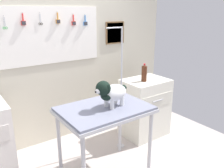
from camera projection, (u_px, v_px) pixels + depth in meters
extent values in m
cube|color=beige|center=(55.00, 66.00, 3.46)|extent=(4.00, 0.06, 2.30)
cube|color=white|center=(50.00, 36.00, 3.28)|extent=(1.49, 0.02, 0.77)
cylinder|color=gray|center=(3.00, 16.00, 2.87)|extent=(0.01, 0.02, 0.01)
cube|color=silver|center=(4.00, 22.00, 2.88)|extent=(0.01, 0.00, 0.11)
cube|color=silver|center=(5.00, 22.00, 2.89)|extent=(0.01, 0.00, 0.11)
torus|color=green|center=(4.00, 28.00, 2.90)|extent=(0.03, 0.01, 0.03)
torus|color=green|center=(6.00, 28.00, 2.91)|extent=(0.03, 0.01, 0.03)
cylinder|color=gray|center=(22.00, 13.00, 2.98)|extent=(0.01, 0.02, 0.01)
cylinder|color=red|center=(23.00, 17.00, 2.99)|extent=(0.02, 0.02, 0.09)
cube|color=red|center=(23.00, 23.00, 3.01)|extent=(0.06, 0.02, 0.06)
cube|color=#333338|center=(24.00, 23.00, 3.00)|extent=(0.05, 0.01, 0.05)
cylinder|color=gray|center=(39.00, 13.00, 3.11)|extent=(0.01, 0.02, 0.01)
cube|color=silver|center=(40.00, 18.00, 3.12)|extent=(0.01, 0.00, 0.11)
cube|color=silver|center=(41.00, 18.00, 3.12)|extent=(0.01, 0.00, 0.11)
torus|color=black|center=(40.00, 24.00, 3.13)|extent=(0.03, 0.01, 0.03)
torus|color=black|center=(42.00, 24.00, 3.15)|extent=(0.03, 0.01, 0.03)
cylinder|color=gray|center=(57.00, 12.00, 3.24)|extent=(0.01, 0.02, 0.01)
cylinder|color=gold|center=(58.00, 16.00, 3.25)|extent=(0.02, 0.02, 0.09)
cube|color=gold|center=(58.00, 21.00, 3.27)|extent=(0.06, 0.02, 0.06)
cube|color=#333338|center=(58.00, 21.00, 3.26)|extent=(0.05, 0.01, 0.05)
cylinder|color=gray|center=(73.00, 14.00, 3.38)|extent=(0.01, 0.02, 0.01)
cylinder|color=red|center=(73.00, 18.00, 3.39)|extent=(0.02, 0.02, 0.09)
cube|color=red|center=(74.00, 23.00, 3.41)|extent=(0.06, 0.02, 0.06)
cube|color=#333338|center=(74.00, 23.00, 3.40)|extent=(0.05, 0.01, 0.05)
cylinder|color=gray|center=(85.00, 15.00, 3.49)|extent=(0.01, 0.02, 0.01)
cylinder|color=#3D77BC|center=(85.00, 18.00, 3.50)|extent=(0.02, 0.02, 0.09)
cube|color=#3D77BC|center=(85.00, 23.00, 3.52)|extent=(0.06, 0.02, 0.06)
cube|color=#333338|center=(86.00, 24.00, 3.51)|extent=(0.05, 0.01, 0.05)
cube|color=brown|center=(115.00, 33.00, 3.89)|extent=(0.35, 0.02, 0.35)
cube|color=#AB894B|center=(115.00, 33.00, 3.88)|extent=(0.32, 0.01, 0.32)
cylinder|color=#B7B7BC|center=(150.00, 143.00, 2.84)|extent=(0.04, 0.04, 0.82)
cylinder|color=#B7B7BC|center=(59.00, 145.00, 2.80)|extent=(0.04, 0.04, 0.82)
cylinder|color=#B7B7BC|center=(120.00, 124.00, 3.30)|extent=(0.04, 0.04, 0.82)
cube|color=#B7B7BC|center=(105.00, 111.00, 2.69)|extent=(1.02, 0.71, 0.03)
cube|color=slate|center=(105.00, 108.00, 2.68)|extent=(0.99, 0.69, 0.03)
cylinder|color=#B7B7BC|center=(121.00, 146.00, 3.53)|extent=(0.11, 0.11, 0.01)
cylinder|color=#B7B7BC|center=(121.00, 91.00, 3.27)|extent=(0.02, 0.02, 1.73)
cylinder|color=#B7B7BC|center=(114.00, 28.00, 2.95)|extent=(0.24, 0.02, 0.02)
cylinder|color=white|center=(112.00, 104.00, 2.62)|extent=(0.05, 0.05, 0.11)
cylinder|color=white|center=(106.00, 102.00, 2.69)|extent=(0.05, 0.05, 0.11)
cylinder|color=white|center=(122.00, 101.00, 2.72)|extent=(0.05, 0.05, 0.11)
cylinder|color=white|center=(116.00, 99.00, 2.79)|extent=(0.05, 0.05, 0.11)
ellipsoid|color=white|center=(114.00, 93.00, 2.67)|extent=(0.35, 0.25, 0.19)
ellipsoid|color=black|center=(106.00, 96.00, 2.60)|extent=(0.13, 0.16, 0.10)
sphere|color=black|center=(103.00, 88.00, 2.54)|extent=(0.16, 0.16, 0.16)
ellipsoid|color=white|center=(98.00, 91.00, 2.50)|extent=(0.08, 0.07, 0.05)
sphere|color=black|center=(96.00, 92.00, 2.48)|extent=(0.02, 0.02, 0.02)
ellipsoid|color=black|center=(109.00, 88.00, 2.50)|extent=(0.05, 0.04, 0.09)
ellipsoid|color=black|center=(100.00, 85.00, 2.60)|extent=(0.05, 0.04, 0.09)
sphere|color=black|center=(124.00, 88.00, 2.76)|extent=(0.07, 0.07, 0.07)
cube|color=silver|center=(145.00, 107.00, 3.76)|extent=(0.68, 0.52, 0.91)
cube|color=beige|center=(158.00, 101.00, 3.50)|extent=(0.60, 0.01, 0.18)
cylinder|color=#99999E|center=(158.00, 101.00, 3.49)|extent=(0.20, 0.02, 0.02)
cylinder|color=#492313|center=(144.00, 74.00, 3.53)|extent=(0.08, 0.08, 0.23)
cone|color=#492313|center=(144.00, 66.00, 3.49)|extent=(0.08, 0.08, 0.02)
cylinder|color=red|center=(145.00, 64.00, 3.48)|extent=(0.03, 0.03, 0.02)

